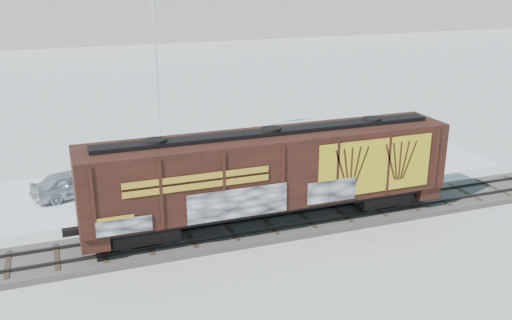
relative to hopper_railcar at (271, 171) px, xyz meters
name	(u,v)px	position (x,y,z in m)	size (l,w,h in m)	color
ground	(230,235)	(-2.11, 0.01, -3.02)	(500.00, 500.00, 0.00)	white
rail_track	(230,232)	(-2.11, 0.01, -2.87)	(50.00, 3.40, 0.43)	#59544C
parking_strip	(192,183)	(-2.11, 7.51, -3.00)	(40.00, 8.00, 0.03)	white
hopper_railcar	(271,171)	(0.00, 0.00, 0.00)	(18.14, 3.06, 4.66)	black
flagpole	(159,91)	(-2.43, 14.77, 1.28)	(2.30, 0.90, 11.61)	silver
car_silver	(72,183)	(-8.97, 7.80, -2.22)	(1.81, 4.51, 1.54)	#B7BABF
car_white	(206,169)	(-1.16, 7.67, -2.25)	(1.56, 4.48, 1.48)	silver
car_dark	(284,158)	(4.26, 8.27, -2.38)	(1.71, 4.20, 1.22)	black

